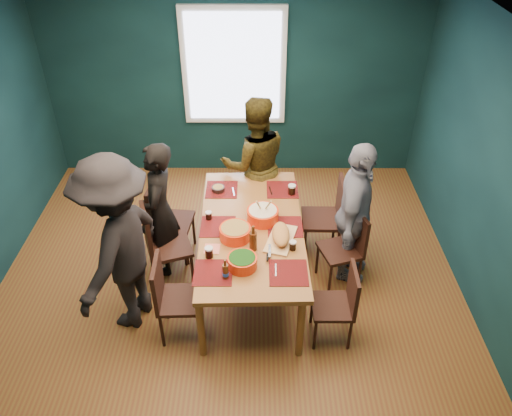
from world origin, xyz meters
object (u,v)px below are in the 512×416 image
Objects in this scene: person_back at (255,164)px; person_near_left at (119,246)px; bowl_dumpling at (263,215)px; cutting_board at (281,235)px; dining_table at (252,232)px; chair_right_mid at (348,243)px; chair_right_far at (330,212)px; bowl_salad at (235,232)px; chair_left_far at (164,215)px; chair_right_near at (342,300)px; chair_left_near at (170,294)px; bowl_herbs at (242,262)px; chair_left_mid at (159,242)px; person_far_left at (160,211)px; person_right at (354,215)px.

person_back is 0.91× the size of person_near_left.
bowl_dumpling is 0.54× the size of cutting_board.
chair_right_mid is at bearing 2.68° from dining_table.
chair_right_far is (0.87, 0.54, -0.15)m from dining_table.
bowl_salad is (1.05, 0.30, -0.08)m from person_near_left.
chair_left_far is 1.12× the size of chair_right_near.
dining_table is at bearing 40.14° from chair_left_near.
chair_left_far reaches higher than bowl_herbs.
chair_right_near is 0.99m from bowl_herbs.
chair_left_mid is 1.11× the size of chair_right_mid.
person_back reaches higher than cutting_board.
person_far_left is at bearing 162.97° from dining_table.
chair_left_far is 2.90× the size of bowl_dumpling.
chair_right_mid is 1.31m from bowl_herbs.
bowl_salad is (-1.17, -0.24, 0.34)m from chair_right_mid.
chair_left_far is 0.60× the size of person_far_left.
person_back reaches higher than bowl_herbs.
chair_right_near is at bearing -27.70° from chair_left_far.
bowl_herbs is (-0.92, 0.14, 0.35)m from chair_right_near.
chair_right_far is 0.62× the size of person_far_left.
person_near_left is at bearing -17.47° from person_far_left.
dining_table is at bearing 82.41° from bowl_herbs.
chair_right_mid is (1.99, -0.44, -0.03)m from chair_left_far.
chair_right_mid is at bearing -6.01° from chair_left_far.
chair_right_near is at bearing -120.00° from chair_right_mid.
bowl_dumpling is 1.19× the size of bowl_herbs.
chair_right_far reaches higher than cutting_board.
chair_left_far is 2.08m from person_right.
person_right is 5.03× the size of bowl_dumpling.
cutting_board is (1.25, -0.47, 0.06)m from person_far_left.
person_right is at bearing 7.18° from dining_table.
person_far_left reaches higher than chair_right_far.
bowl_salad is (-0.16, -0.17, 0.14)m from dining_table.
person_far_left reaches higher than chair_left_far.
person_back is 1.35m from cutting_board.
bowl_salad reaches higher than chair_right_mid.
chair_left_mid is at bearing 166.80° from bowl_salad.
person_right is (1.05, 0.16, 0.11)m from dining_table.
chair_left_far is 0.49m from chair_left_mid.
bowl_dumpling is at bearing 45.98° from bowl_salad.
person_right is 2.35m from person_near_left.
chair_right_near is at bearing -90.65° from chair_right_far.
chair_right_near is 0.54× the size of person_far_left.
chair_right_far is at bearing 34.49° from bowl_salad.
chair_left_far is 3.05× the size of bowl_salad.
chair_right_mid is at bearing 122.55° from person_back.
bowl_dumpling reaches higher than chair_left_mid.
chair_left_far is at bearing -178.09° from chair_right_far.
person_far_left is at bearing 151.36° from bowl_salad.
chair_right_near is 2.10m from person_near_left.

